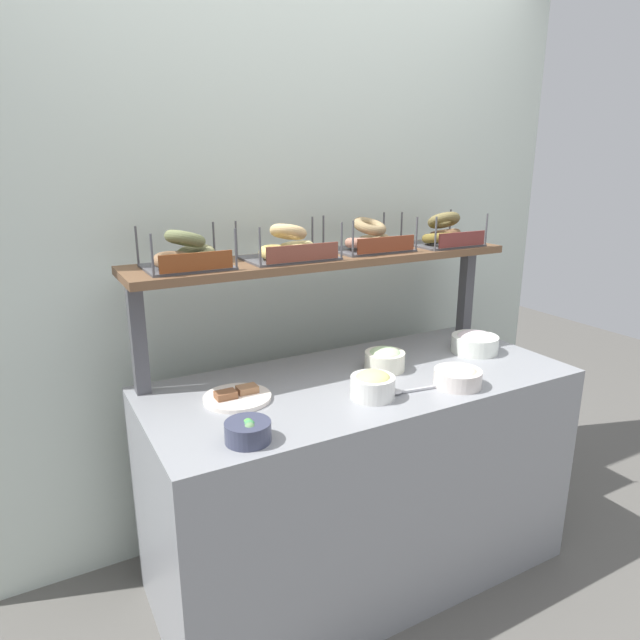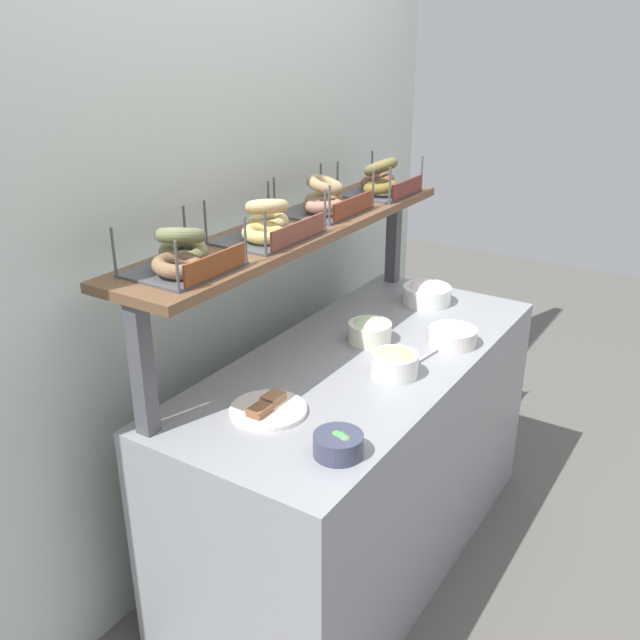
{
  "view_description": "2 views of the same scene",
  "coord_description": "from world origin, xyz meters",
  "px_view_note": "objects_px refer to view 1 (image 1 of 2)",
  "views": [
    {
      "loc": [
        -1.08,
        -1.63,
        1.64
      ],
      "look_at": [
        -0.18,
        0.0,
        1.1
      ],
      "focal_mm": 31.35,
      "sensor_mm": 36.0,
      "label": 1
    },
    {
      "loc": [
        -1.95,
        -1.08,
        1.93
      ],
      "look_at": [
        -0.15,
        0.07,
        1.03
      ],
      "focal_mm": 39.99,
      "sensor_mm": 36.0,
      "label": 2
    }
  ],
  "objects_px": {
    "bagel_basket_plain": "(288,247)",
    "bowl_cream_cheese": "(475,342)",
    "bowl_veggie_mix": "(248,431)",
    "serving_plate_white": "(237,397)",
    "bowl_potato_salad": "(458,376)",
    "bowl_scallion_spread": "(385,359)",
    "bagel_basket_everything": "(369,239)",
    "bagel_basket_cinnamon_raisin": "(443,234)",
    "serving_spoon_near_plate": "(407,391)",
    "bagel_basket_poppy": "(186,254)",
    "bowl_egg_salad": "(373,384)"
  },
  "relations": [
    {
      "from": "bagel_basket_plain",
      "to": "bowl_cream_cheese",
      "type": "bearing_deg",
      "value": -16.83
    },
    {
      "from": "bowl_veggie_mix",
      "to": "serving_plate_white",
      "type": "bearing_deg",
      "value": 75.3
    },
    {
      "from": "bowl_veggie_mix",
      "to": "bowl_potato_salad",
      "type": "bearing_deg",
      "value": 1.46
    },
    {
      "from": "bowl_potato_salad",
      "to": "bowl_veggie_mix",
      "type": "distance_m",
      "value": 0.82
    },
    {
      "from": "bowl_cream_cheese",
      "to": "bowl_scallion_spread",
      "type": "height_order",
      "value": "same"
    },
    {
      "from": "bowl_scallion_spread",
      "to": "bagel_basket_everything",
      "type": "bearing_deg",
      "value": 72.64
    },
    {
      "from": "bagel_basket_cinnamon_raisin",
      "to": "serving_spoon_near_plate",
      "type": "bearing_deg",
      "value": -139.35
    },
    {
      "from": "bowl_cream_cheese",
      "to": "bowl_scallion_spread",
      "type": "distance_m",
      "value": 0.46
    },
    {
      "from": "bowl_scallion_spread",
      "to": "serving_spoon_near_plate",
      "type": "xyz_separation_m",
      "value": [
        -0.06,
        -0.22,
        -0.04
      ]
    },
    {
      "from": "bagel_basket_plain",
      "to": "bowl_veggie_mix",
      "type": "bearing_deg",
      "value": -127.23
    },
    {
      "from": "bagel_basket_plain",
      "to": "bagel_basket_everything",
      "type": "relative_size",
      "value": 1.07
    },
    {
      "from": "bowl_scallion_spread",
      "to": "bagel_basket_poppy",
      "type": "xyz_separation_m",
      "value": [
        -0.69,
        0.22,
        0.43
      ]
    },
    {
      "from": "bowl_potato_salad",
      "to": "bagel_basket_poppy",
      "type": "height_order",
      "value": "bagel_basket_poppy"
    },
    {
      "from": "serving_spoon_near_plate",
      "to": "serving_plate_white",
      "type": "bearing_deg",
      "value": 156.85
    },
    {
      "from": "bagel_basket_poppy",
      "to": "serving_spoon_near_plate",
      "type": "bearing_deg",
      "value": -35.36
    },
    {
      "from": "serving_plate_white",
      "to": "bagel_basket_everything",
      "type": "bearing_deg",
      "value": 18.61
    },
    {
      "from": "bowl_potato_salad",
      "to": "bowl_cream_cheese",
      "type": "relative_size",
      "value": 0.88
    },
    {
      "from": "bowl_egg_salad",
      "to": "bagel_basket_poppy",
      "type": "xyz_separation_m",
      "value": [
        -0.5,
        0.42,
        0.43
      ]
    },
    {
      "from": "bowl_egg_salad",
      "to": "bowl_veggie_mix",
      "type": "distance_m",
      "value": 0.5
    },
    {
      "from": "serving_spoon_near_plate",
      "to": "bagel_basket_cinnamon_raisin",
      "type": "distance_m",
      "value": 0.81
    },
    {
      "from": "bowl_veggie_mix",
      "to": "bagel_basket_poppy",
      "type": "bearing_deg",
      "value": 91.03
    },
    {
      "from": "serving_plate_white",
      "to": "bowl_potato_salad",
      "type": "bearing_deg",
      "value": -20.02
    },
    {
      "from": "bagel_basket_poppy",
      "to": "bagel_basket_cinnamon_raisin",
      "type": "xyz_separation_m",
      "value": [
        1.13,
        -0.02,
        0.0
      ]
    },
    {
      "from": "bowl_scallion_spread",
      "to": "bowl_egg_salad",
      "type": "bearing_deg",
      "value": -133.94
    },
    {
      "from": "serving_spoon_near_plate",
      "to": "bagel_basket_poppy",
      "type": "height_order",
      "value": "bagel_basket_poppy"
    },
    {
      "from": "bowl_cream_cheese",
      "to": "bowl_scallion_spread",
      "type": "xyz_separation_m",
      "value": [
        -0.46,
        0.01,
        -0.0
      ]
    },
    {
      "from": "bagel_basket_poppy",
      "to": "bowl_cream_cheese",
      "type": "bearing_deg",
      "value": -11.65
    },
    {
      "from": "bowl_scallion_spread",
      "to": "serving_spoon_near_plate",
      "type": "height_order",
      "value": "bowl_scallion_spread"
    },
    {
      "from": "bowl_scallion_spread",
      "to": "bagel_basket_everything",
      "type": "xyz_separation_m",
      "value": [
        0.07,
        0.24,
        0.43
      ]
    },
    {
      "from": "bowl_egg_salad",
      "to": "serving_plate_white",
      "type": "bearing_deg",
      "value": 153.57
    },
    {
      "from": "bagel_basket_everything",
      "to": "serving_spoon_near_plate",
      "type": "bearing_deg",
      "value": -106.55
    },
    {
      "from": "bagel_basket_poppy",
      "to": "bowl_veggie_mix",
      "type": "bearing_deg",
      "value": -88.97
    },
    {
      "from": "bowl_potato_salad",
      "to": "serving_spoon_near_plate",
      "type": "relative_size",
      "value": 0.95
    },
    {
      "from": "bagel_basket_cinnamon_raisin",
      "to": "bagel_basket_plain",
      "type": "bearing_deg",
      "value": 179.32
    },
    {
      "from": "bagel_basket_everything",
      "to": "bagel_basket_cinnamon_raisin",
      "type": "relative_size",
      "value": 1.08
    },
    {
      "from": "serving_spoon_near_plate",
      "to": "bagel_basket_plain",
      "type": "relative_size",
      "value": 0.54
    },
    {
      "from": "bowl_potato_salad",
      "to": "bowl_egg_salad",
      "type": "height_order",
      "value": "bowl_egg_salad"
    },
    {
      "from": "bowl_cream_cheese",
      "to": "bagel_basket_plain",
      "type": "xyz_separation_m",
      "value": [
        -0.76,
        0.23,
        0.43
      ]
    },
    {
      "from": "bowl_potato_salad",
      "to": "bagel_basket_cinnamon_raisin",
      "type": "xyz_separation_m",
      "value": [
        0.3,
        0.47,
        0.44
      ]
    },
    {
      "from": "bowl_scallion_spread",
      "to": "serving_spoon_near_plate",
      "type": "distance_m",
      "value": 0.24
    },
    {
      "from": "bowl_cream_cheese",
      "to": "bowl_veggie_mix",
      "type": "distance_m",
      "value": 1.17
    },
    {
      "from": "bowl_cream_cheese",
      "to": "bagel_basket_cinnamon_raisin",
      "type": "distance_m",
      "value": 0.49
    },
    {
      "from": "serving_plate_white",
      "to": "bowl_egg_salad",
      "type": "bearing_deg",
      "value": -26.43
    },
    {
      "from": "bowl_egg_salad",
      "to": "bagel_basket_poppy",
      "type": "distance_m",
      "value": 0.78
    },
    {
      "from": "bowl_veggie_mix",
      "to": "serving_spoon_near_plate",
      "type": "xyz_separation_m",
      "value": [
        0.62,
        0.06,
        -0.03
      ]
    },
    {
      "from": "serving_plate_white",
      "to": "bagel_basket_plain",
      "type": "bearing_deg",
      "value": 34.42
    },
    {
      "from": "bagel_basket_plain",
      "to": "bagel_basket_everything",
      "type": "height_order",
      "value": "bagel_basket_plain"
    },
    {
      "from": "bowl_cream_cheese",
      "to": "bowl_veggie_mix",
      "type": "bearing_deg",
      "value": -166.72
    },
    {
      "from": "bowl_potato_salad",
      "to": "bagel_basket_plain",
      "type": "xyz_separation_m",
      "value": [
        -0.44,
        0.48,
        0.44
      ]
    },
    {
      "from": "bagel_basket_plain",
      "to": "bowl_scallion_spread",
      "type": "bearing_deg",
      "value": -35.4
    }
  ]
}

